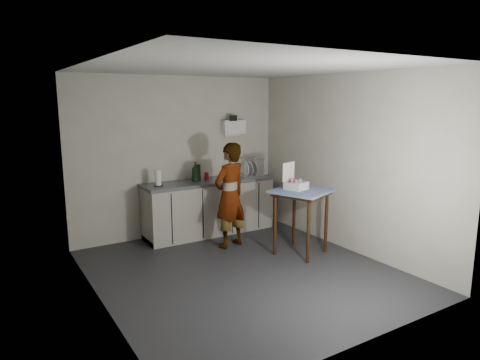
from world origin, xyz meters
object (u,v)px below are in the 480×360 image
dark_bottle (198,172)px  paper_towel (158,178)px  soda_can (207,176)px  standing_man (230,195)px  soap_bottle (195,172)px  bakery_box (295,183)px  side_table (301,198)px  kitchen_counter (210,208)px  dish_rack (250,172)px

dark_bottle → paper_towel: 0.74m
soda_can → dark_bottle: bearing=164.4°
standing_man → soap_bottle: standing_man is taller
soda_can → paper_towel: bearing=-176.4°
bakery_box → side_table: bearing=-76.0°
standing_man → paper_towel: bearing=-55.2°
soda_can → dark_bottle: dark_bottle is taller
soap_bottle → bakery_box: size_ratio=0.85×
dark_bottle → bakery_box: (0.79, -1.54, -0.01)m
soap_bottle → paper_towel: bearing=-178.0°
kitchen_counter → standing_man: standing_man is taller
soap_bottle → side_table: bearing=-59.3°
side_table → bakery_box: 0.23m
paper_towel → dish_rack: (1.69, 0.01, -0.05)m
side_table → dark_bottle: bearing=96.4°
side_table → kitchen_counter: bearing=92.5°
soap_bottle → dark_bottle: (0.09, 0.07, -0.03)m
side_table → dish_rack: dish_rack is taller
soap_bottle → dish_rack: 1.05m
kitchen_counter → dish_rack: (0.80, -0.01, 0.55)m
soap_bottle → paper_towel: (-0.65, -0.02, -0.04)m
side_table → soap_bottle: 1.83m
soda_can → dish_rack: 0.83m
dark_bottle → paper_towel: (-0.73, -0.09, -0.01)m
dish_rack → bakery_box: 1.47m
kitchen_counter → bakery_box: (0.62, -1.47, 0.61)m
kitchen_counter → dark_bottle: (-0.16, 0.07, 0.62)m
kitchen_counter → side_table: side_table is taller
kitchen_counter → dish_rack: 0.97m
soap_bottle → dark_bottle: soap_bottle is taller
side_table → dish_rack: (0.12, 1.55, 0.15)m
soda_can → bakery_box: (0.65, -1.50, 0.06)m
side_table → soap_bottle: size_ratio=2.96×
bakery_box → paper_towel: bearing=121.4°
side_table → paper_towel: paper_towel is taller
kitchen_counter → dish_rack: size_ratio=5.01×
dark_bottle → bakery_box: 1.73m
soda_can → dark_bottle: size_ratio=0.47×
standing_man → dish_rack: standing_man is taller
standing_man → soap_bottle: size_ratio=4.97×
side_table → standing_man: size_ratio=0.60×
kitchen_counter → soda_can: bearing=135.3°
soap_bottle → standing_man: bearing=-74.1°
side_table → bakery_box: size_ratio=2.52×
dish_rack → bakery_box: bearing=-96.7°
standing_man → soda_can: size_ratio=12.65×
dish_rack → soap_bottle: bearing=179.4°
side_table → bakery_box: bakery_box is taller
soda_can → paper_towel: 0.87m
paper_towel → soda_can: bearing=3.6°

